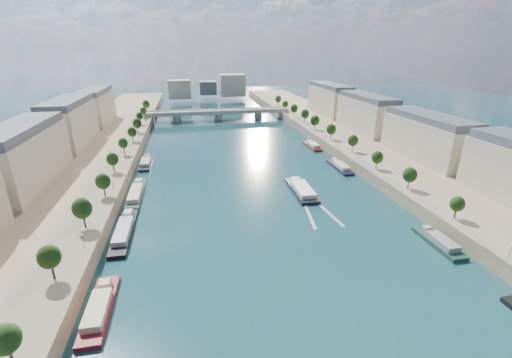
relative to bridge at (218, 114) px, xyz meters
name	(u,v)px	position (x,y,z in m)	size (l,w,h in m)	color
ground	(242,167)	(0.00, -116.07, -5.08)	(700.00, 700.00, 0.00)	#0C2937
quay_left	(80,172)	(-72.00, -116.07, -2.58)	(44.00, 520.00, 5.00)	#9E8460
quay_right	(379,154)	(72.00, -116.07, -2.58)	(44.00, 520.00, 5.00)	#9E8460
pave_left	(115,165)	(-57.00, -116.07, -0.03)	(14.00, 520.00, 0.10)	gray
pave_right	(353,150)	(57.00, -116.07, -0.03)	(14.00, 520.00, 0.10)	gray
trees_left	(119,151)	(-55.00, -114.07, 5.39)	(4.80, 268.80, 8.26)	#382B1E
trees_right	(342,135)	(55.00, -106.07, 5.39)	(4.80, 268.80, 8.26)	#382B1E
lamps_left	(121,165)	(-52.50, -126.07, 2.70)	(0.36, 200.36, 4.28)	black
lamps_right	(341,143)	(52.50, -111.07, 2.70)	(0.36, 200.36, 4.28)	black
buildings_left	(51,136)	(-85.00, -104.07, 11.37)	(16.00, 226.00, 23.20)	#BBAF90
buildings_right	(393,121)	(85.00, -104.07, 11.37)	(16.00, 226.00, 23.20)	#BBAF90
skyline	(212,87)	(3.19, 103.45, 9.57)	(79.00, 42.00, 22.00)	#BBAF90
bridge	(218,114)	(0.00, 0.00, 0.00)	(112.00, 12.00, 8.15)	#C1B79E
tour_barge	(302,190)	(18.65, -150.57, -4.17)	(8.00, 25.57, 3.61)	black
wake	(316,210)	(18.65, -167.24, -5.06)	(10.76, 26.00, 0.04)	silver
moored_barges_left	(124,230)	(-45.50, -170.50, -4.24)	(5.00, 161.23, 3.60)	#151F30
moored_barges_right	(380,198)	(45.50, -163.46, -4.24)	(5.00, 162.96, 3.60)	black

